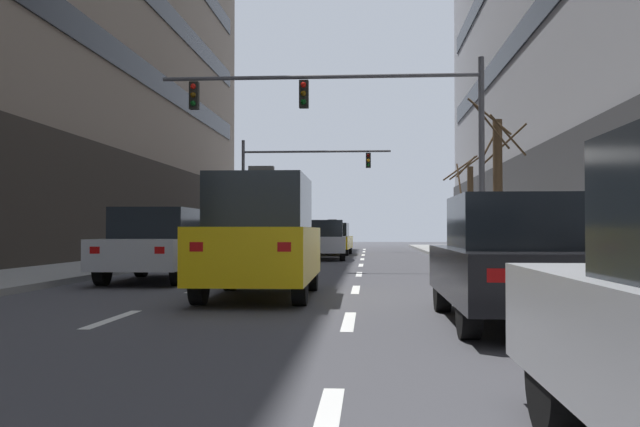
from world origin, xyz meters
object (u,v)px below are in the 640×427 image
(car_parked_1, at_px, (517,261))
(car_driving_4, at_px, (324,240))
(taxi_driving_1, at_px, (261,237))
(car_driving_2, at_px, (278,233))
(street_tree_0, at_px, (470,206))
(pedestrian_0, at_px, (518,232))
(car_driving_3, at_px, (264,234))
(pedestrian_1, at_px, (636,234))
(traffic_signal_1, at_px, (288,175))
(street_tree_1, at_px, (498,186))
(traffic_signal_0, at_px, (365,117))
(car_driving_0, at_px, (158,245))
(taxi_driving_5, at_px, (333,239))

(car_parked_1, bearing_deg, car_driving_4, 100.83)
(taxi_driving_1, height_order, car_driving_2, taxi_driving_1)
(street_tree_0, relative_size, pedestrian_0, 2.60)
(taxi_driving_1, distance_m, car_driving_3, 20.97)
(pedestrian_1, bearing_deg, pedestrian_0, 88.46)
(traffic_signal_1, height_order, street_tree_0, traffic_signal_1)
(car_driving_2, xyz_separation_m, pedestrian_1, (10.25, -26.64, 0.10))
(car_driving_3, xyz_separation_m, car_parked_1, (6.94, -24.17, -0.19))
(car_driving_2, bearing_deg, street_tree_1, -59.78)
(street_tree_0, xyz_separation_m, pedestrian_0, (1.05, -4.68, -1.11))
(car_parked_1, xyz_separation_m, traffic_signal_0, (-2.00, 11.90, 3.81))
(car_driving_0, relative_size, car_parked_1, 1.05)
(car_parked_1, xyz_separation_m, street_tree_0, (2.38, 21.06, 1.42))
(car_driving_3, bearing_deg, taxi_driving_1, -81.57)
(car_driving_3, distance_m, car_driving_4, 5.50)
(taxi_driving_5, bearing_deg, street_tree_0, -34.49)
(street_tree_0, bearing_deg, taxi_driving_1, -109.50)
(car_driving_2, relative_size, traffic_signal_0, 0.44)
(pedestrian_0, relative_size, pedestrian_1, 0.99)
(taxi_driving_5, xyz_separation_m, car_parked_1, (3.68, -25.23, 0.05))
(taxi_driving_5, height_order, traffic_signal_1, traffic_signal_1)
(taxi_driving_1, bearing_deg, traffic_signal_1, 95.52)
(taxi_driving_5, height_order, street_tree_1, street_tree_1)
(pedestrian_0, bearing_deg, taxi_driving_5, 128.79)
(car_driving_3, relative_size, pedestrian_0, 2.45)
(car_driving_2, distance_m, taxi_driving_5, 6.74)
(car_driving_4, bearing_deg, pedestrian_0, -24.68)
(traffic_signal_0, bearing_deg, street_tree_0, 64.42)
(car_driving_0, height_order, taxi_driving_5, car_driving_0)
(car_driving_2, relative_size, pedestrian_0, 2.54)
(taxi_driving_5, xyz_separation_m, traffic_signal_1, (-2.78, 5.08, 3.55))
(street_tree_0, bearing_deg, car_driving_4, -167.40)
(traffic_signal_0, height_order, street_tree_0, traffic_signal_0)
(taxi_driving_1, distance_m, car_driving_2, 27.77)
(street_tree_0, xyz_separation_m, pedestrian_1, (0.73, -16.69, -1.09))
(car_driving_4, relative_size, street_tree_1, 0.80)
(car_driving_0, distance_m, traffic_signal_1, 23.36)
(taxi_driving_1, height_order, street_tree_1, street_tree_1)
(car_driving_2, bearing_deg, traffic_signal_0, -74.95)
(pedestrian_0, bearing_deg, pedestrian_1, -91.54)
(car_driving_2, xyz_separation_m, street_tree_1, (9.55, -16.39, 1.66))
(street_tree_0, relative_size, pedestrian_1, 2.56)
(car_driving_4, relative_size, pedestrian_0, 2.56)
(car_driving_2, bearing_deg, taxi_driving_1, -83.22)
(car_driving_4, distance_m, street_tree_1, 8.21)
(car_driving_2, height_order, traffic_signal_0, traffic_signal_0)
(car_driving_0, bearing_deg, car_driving_4, 75.75)
(car_driving_4, height_order, traffic_signal_0, traffic_signal_0)
(taxi_driving_5, distance_m, pedestrian_1, 21.94)
(car_driving_2, relative_size, pedestrian_1, 2.51)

